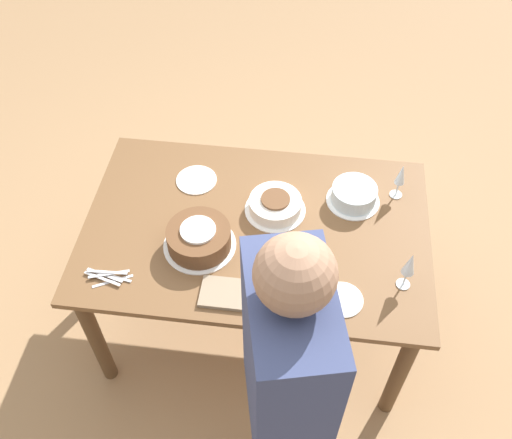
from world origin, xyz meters
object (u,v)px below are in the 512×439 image
object	(u,v)px
cake_back_decorated	(354,195)
wine_glass_near	(401,176)
person_cutting	(285,385)
cake_front_chocolate	(199,238)
cake_center_white	(275,205)
wine_glass_extra	(311,268)
wine_glass_far	(410,265)

from	to	relation	value
cake_back_decorated	wine_glass_near	xyz separation A→B (m)	(0.20, 0.06, 0.08)
cake_back_decorated	person_cutting	xyz separation A→B (m)	(-0.23, -1.06, 0.26)
cake_front_chocolate	cake_back_decorated	bearing A→B (deg)	27.61
cake_front_chocolate	person_cutting	distance (m)	0.87
cake_center_white	person_cutting	xyz separation A→B (m)	(0.12, -0.96, 0.27)
person_cutting	cake_front_chocolate	bearing A→B (deg)	16.95
cake_front_chocolate	person_cutting	world-z (taller)	person_cutting
cake_center_white	cake_front_chocolate	xyz separation A→B (m)	(-0.30, -0.24, 0.02)
cake_center_white	wine_glass_extra	size ratio (longest dim) A/B	1.30
cake_center_white	person_cutting	size ratio (longest dim) A/B	0.16
wine_glass_near	wine_glass_far	distance (m)	0.50
cake_front_chocolate	wine_glass_far	bearing A→B (deg)	-6.37
wine_glass_far	wine_glass_extra	bearing A→B (deg)	-170.12
wine_glass_extra	cake_front_chocolate	bearing A→B (deg)	161.21
person_cutting	cake_center_white	bearing A→B (deg)	-6.26
cake_center_white	wine_glass_extra	bearing A→B (deg)	-66.35
wine_glass_near	wine_glass_extra	bearing A→B (deg)	-123.18
cake_front_chocolate	cake_back_decorated	size ratio (longest dim) A/B	1.28
cake_center_white	wine_glass_far	size ratio (longest dim) A/B	1.35
wine_glass_extra	person_cutting	xyz separation A→B (m)	(-0.06, -0.56, 0.16)
cake_front_chocolate	cake_back_decorated	world-z (taller)	cake_front_chocolate
cake_front_chocolate	wine_glass_near	world-z (taller)	wine_glass_near
person_cutting	wine_glass_extra	bearing A→B (deg)	-19.15
wine_glass_near	cake_front_chocolate	bearing A→B (deg)	-154.59
wine_glass_far	wine_glass_extra	size ratio (longest dim) A/B	0.96
wine_glass_near	person_cutting	world-z (taller)	person_cutting
cake_back_decorated	wine_glass_extra	xyz separation A→B (m)	(-0.17, -0.50, 0.10)
cake_center_white	wine_glass_near	world-z (taller)	wine_glass_near
cake_center_white	person_cutting	world-z (taller)	person_cutting
cake_back_decorated	cake_center_white	bearing A→B (deg)	-164.06
cake_center_white	wine_glass_extra	xyz separation A→B (m)	(0.18, -0.40, 0.11)
cake_front_chocolate	wine_glass_near	size ratio (longest dim) A/B	1.65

